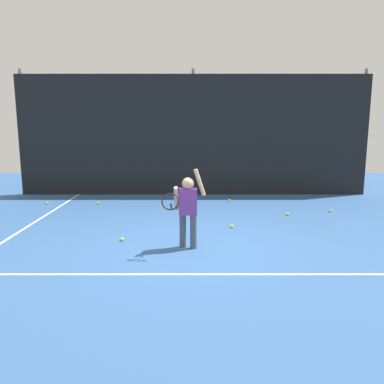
{
  "coord_description": "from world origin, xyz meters",
  "views": [
    {
      "loc": [
        -0.03,
        -6.25,
        2.07
      ],
      "look_at": [
        -0.05,
        0.57,
        0.85
      ],
      "focal_mm": 35.57,
      "sensor_mm": 36.0,
      "label": 1
    }
  ],
  "objects_px": {
    "tennis_ball_5": "(48,203)",
    "tennis_ball_6": "(99,203)",
    "tennis_ball_2": "(331,211)",
    "tennis_player": "(188,206)",
    "tennis_ball_4": "(230,200)",
    "tennis_ball_3": "(289,214)",
    "tennis_ball_1": "(233,226)",
    "tennis_ball_0": "(123,239)"
  },
  "relations": [
    {
      "from": "tennis_ball_5",
      "to": "tennis_ball_0",
      "type": "bearing_deg",
      "value": -51.25
    },
    {
      "from": "tennis_player",
      "to": "tennis_ball_0",
      "type": "distance_m",
      "value": 1.42
    },
    {
      "from": "tennis_ball_5",
      "to": "tennis_ball_4",
      "type": "bearing_deg",
      "value": 4.14
    },
    {
      "from": "tennis_ball_5",
      "to": "tennis_ball_6",
      "type": "xyz_separation_m",
      "value": [
        1.35,
        0.01,
        0.0
      ]
    },
    {
      "from": "tennis_ball_1",
      "to": "tennis_ball_3",
      "type": "xyz_separation_m",
      "value": [
        1.39,
        1.06,
        0.0
      ]
    },
    {
      "from": "tennis_ball_2",
      "to": "tennis_ball_5",
      "type": "relative_size",
      "value": 1.0
    },
    {
      "from": "tennis_ball_3",
      "to": "tennis_ball_4",
      "type": "relative_size",
      "value": 1.0
    },
    {
      "from": "tennis_player",
      "to": "tennis_ball_6",
      "type": "xyz_separation_m",
      "value": [
        -2.37,
        3.56,
        -0.69
      ]
    },
    {
      "from": "tennis_ball_4",
      "to": "tennis_player",
      "type": "bearing_deg",
      "value": -105.57
    },
    {
      "from": "tennis_ball_0",
      "to": "tennis_ball_3",
      "type": "xyz_separation_m",
      "value": [
        3.46,
        1.94,
        0.0
      ]
    },
    {
      "from": "tennis_player",
      "to": "tennis_ball_3",
      "type": "bearing_deg",
      "value": 45.41
    },
    {
      "from": "tennis_player",
      "to": "tennis_ball_6",
      "type": "height_order",
      "value": "tennis_player"
    },
    {
      "from": "tennis_player",
      "to": "tennis_ball_5",
      "type": "distance_m",
      "value": 5.19
    },
    {
      "from": "tennis_ball_6",
      "to": "tennis_ball_1",
      "type": "bearing_deg",
      "value": -35.15
    },
    {
      "from": "tennis_ball_4",
      "to": "tennis_ball_6",
      "type": "xyz_separation_m",
      "value": [
        -3.46,
        -0.34,
        0.0
      ]
    },
    {
      "from": "tennis_ball_3",
      "to": "tennis_ball_4",
      "type": "xyz_separation_m",
      "value": [
        -1.19,
        1.57,
        0.0
      ]
    },
    {
      "from": "tennis_ball_2",
      "to": "tennis_ball_3",
      "type": "height_order",
      "value": "same"
    },
    {
      "from": "tennis_ball_4",
      "to": "tennis_ball_6",
      "type": "distance_m",
      "value": 3.48
    },
    {
      "from": "tennis_ball_1",
      "to": "tennis_ball_4",
      "type": "bearing_deg",
      "value": 85.62
    },
    {
      "from": "tennis_ball_4",
      "to": "tennis_ball_1",
      "type": "bearing_deg",
      "value": -94.38
    },
    {
      "from": "tennis_ball_5",
      "to": "tennis_ball_6",
      "type": "relative_size",
      "value": 1.0
    },
    {
      "from": "tennis_ball_0",
      "to": "tennis_ball_6",
      "type": "distance_m",
      "value": 3.39
    },
    {
      "from": "tennis_player",
      "to": "tennis_ball_6",
      "type": "distance_m",
      "value": 4.34
    },
    {
      "from": "tennis_ball_6",
      "to": "tennis_ball_2",
      "type": "bearing_deg",
      "value": -8.91
    },
    {
      "from": "tennis_ball_2",
      "to": "tennis_ball_4",
      "type": "relative_size",
      "value": 1.0
    },
    {
      "from": "tennis_ball_0",
      "to": "tennis_ball_2",
      "type": "relative_size",
      "value": 1.0
    },
    {
      "from": "tennis_ball_3",
      "to": "tennis_ball_4",
      "type": "bearing_deg",
      "value": 127.13
    },
    {
      "from": "tennis_ball_1",
      "to": "tennis_ball_4",
      "type": "height_order",
      "value": "same"
    },
    {
      "from": "tennis_ball_6",
      "to": "tennis_ball_5",
      "type": "bearing_deg",
      "value": -179.68
    },
    {
      "from": "tennis_ball_4",
      "to": "tennis_ball_5",
      "type": "distance_m",
      "value": 4.82
    },
    {
      "from": "tennis_player",
      "to": "tennis_ball_4",
      "type": "height_order",
      "value": "tennis_player"
    },
    {
      "from": "tennis_ball_2",
      "to": "tennis_ball_0",
      "type": "bearing_deg",
      "value": -153.54
    },
    {
      "from": "tennis_player",
      "to": "tennis_ball_2",
      "type": "xyz_separation_m",
      "value": [
        3.38,
        2.66,
        -0.69
      ]
    },
    {
      "from": "tennis_ball_0",
      "to": "tennis_ball_3",
      "type": "height_order",
      "value": "same"
    },
    {
      "from": "tennis_ball_0",
      "to": "tennis_ball_6",
      "type": "relative_size",
      "value": 1.0
    },
    {
      "from": "tennis_ball_2",
      "to": "tennis_ball_3",
      "type": "relative_size",
      "value": 1.0
    },
    {
      "from": "tennis_ball_0",
      "to": "tennis_ball_4",
      "type": "distance_m",
      "value": 4.18
    },
    {
      "from": "tennis_ball_5",
      "to": "tennis_ball_2",
      "type": "bearing_deg",
      "value": -7.18
    },
    {
      "from": "tennis_ball_1",
      "to": "tennis_ball_5",
      "type": "height_order",
      "value": "same"
    },
    {
      "from": "tennis_ball_0",
      "to": "tennis_ball_1",
      "type": "distance_m",
      "value": 2.24
    },
    {
      "from": "tennis_ball_0",
      "to": "tennis_ball_4",
      "type": "height_order",
      "value": "same"
    },
    {
      "from": "tennis_ball_3",
      "to": "tennis_ball_5",
      "type": "bearing_deg",
      "value": 168.45
    }
  ]
}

